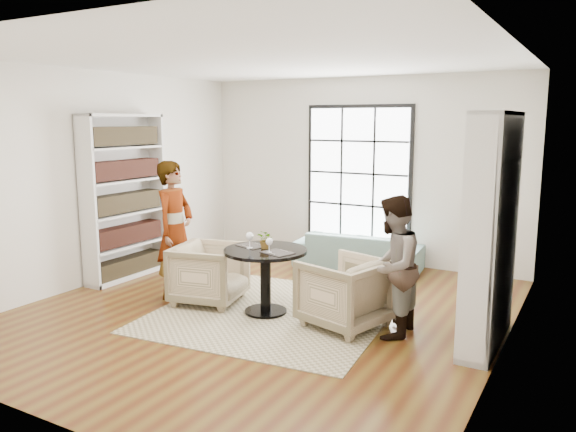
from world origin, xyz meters
The scene contains 16 objects.
ground centered at (0.00, 0.00, 0.00)m, with size 6.00×6.00×0.00m, color brown.
room_shell centered at (0.00, 0.54, 1.26)m, with size 6.00×6.01×6.00m.
rug centered at (0.14, -0.01, 0.01)m, with size 2.68×2.68×0.01m, color tan.
pedestal_table centered at (0.07, -0.06, 0.58)m, with size 1.00×1.00×0.80m.
sofa centered at (0.24, 2.45, 0.29)m, with size 1.97×0.77×0.57m, color gray.
armchair_left centered at (-0.76, -0.06, 0.38)m, with size 0.82×0.84×0.77m, color #C3AB8B.
armchair_right centered at (1.07, 0.02, 0.40)m, with size 0.84×0.87×0.79m, color tan.
person_left centered at (-1.31, -0.06, 0.90)m, with size 0.66×0.43×1.80m, color gray.
person_right centered at (1.62, 0.02, 0.77)m, with size 0.75×0.58×1.53m, color gray.
placemat_left centered at (-0.16, 0.01, 0.80)m, with size 0.34×0.26×0.01m, color #272421.
placemat_right centered at (0.29, -0.15, 0.80)m, with size 0.34×0.26×0.01m, color #272421.
cutlery_left centered at (-0.16, 0.01, 0.81)m, with size 0.14×0.22×0.01m, color silver, non-canonical shape.
cutlery_right centered at (0.29, -0.15, 0.81)m, with size 0.14×0.22×0.01m, color silver, non-canonical shape.
wine_glass_left centered at (-0.12, -0.11, 0.94)m, with size 0.09×0.09×0.20m.
wine_glass_right centered at (0.21, -0.19, 0.92)m, with size 0.08×0.08×0.18m.
flower_centerpiece centered at (0.06, -0.03, 0.91)m, with size 0.20×0.18×0.22m, color gray.
Camera 1 is at (3.51, -5.59, 2.32)m, focal length 35.00 mm.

